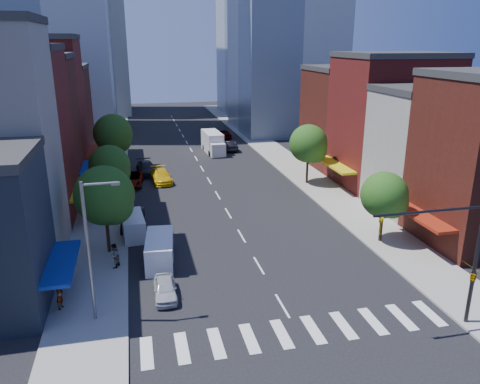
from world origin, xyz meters
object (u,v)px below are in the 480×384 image
Objects in this scene: cargo_van_far at (133,226)px; pedestrian_far at (114,256)px; parked_car_second at (133,219)px; cargo_van_near at (160,251)px; parked_car_front at (165,289)px; box_truck at (213,143)px; parked_car_rear at (147,168)px; taxi at (161,176)px; parked_car_third at (132,179)px; traffic_car_oncoming at (230,146)px; traffic_car_far at (224,134)px; pedestrian_near at (60,296)px.

pedestrian_far reaches higher than cargo_van_far.
parked_car_second is 0.93× the size of cargo_van_near.
box_truck is at bearing 76.64° from parked_car_front.
parked_car_front is 32.13m from parked_car_rear.
cargo_van_far is at bearing -167.62° from pedestrian_far.
parked_car_rear is at bearing 105.13° from taxi.
cargo_van_near is at bearing -76.45° from cargo_van_far.
taxi is at bearing 87.48° from parked_car_front.
parked_car_second is at bearing -84.85° from parked_car_third.
box_truck is at bearing 63.37° from cargo_van_far.
traffic_car_far is at bearing -97.52° from traffic_car_oncoming.
box_truck is 46.20m from pedestrian_near.
pedestrian_near is (-4.78, -11.39, 0.05)m from cargo_van_far.
parked_car_front is 5.22m from cargo_van_near.
traffic_car_far is 57.36m from pedestrian_near.
cargo_van_near is 2.75× the size of pedestrian_far.
cargo_van_far is 2.71× the size of pedestrian_near.
pedestrian_far is (-1.47, -22.17, 0.36)m from parked_car_third.
taxi is at bearing 57.21° from traffic_car_far.
pedestrian_far is (-17.01, -38.33, 0.33)m from traffic_car_oncoming.
parked_car_rear is at bearing 72.98° from parked_car_third.
pedestrian_far reaches higher than traffic_car_far.
cargo_van_far is at bearing 113.61° from cargo_van_near.
cargo_van_near reaches higher than parked_car_third.
traffic_car_far reaches higher than parked_car_front.
cargo_van_far is 6.36m from pedestrian_far.
parked_car_front is at bearing -97.98° from parked_car_rear.
cargo_van_far reaches higher than parked_car_third.
cargo_van_near reaches higher than parked_car_front.
taxi is 23.34m from pedestrian_far.
pedestrian_far is at bearing 125.25° from parked_car_front.
parked_car_rear is at bearing 90.73° from parked_car_front.
parked_car_rear is 1.15× the size of traffic_car_oncoming.
parked_car_second is 42.93m from traffic_car_far.
box_truck is (12.69, 29.14, 0.68)m from parked_car_second.
cargo_van_near is (-0.01, -26.92, 0.29)m from parked_car_rear.
box_truck is (9.11, 14.77, 0.71)m from taxi.
traffic_car_oncoming is (15.54, 16.16, 0.02)m from parked_car_third.
parked_car_front is 0.47× the size of box_truck.
taxi is (3.58, 14.37, -0.03)m from parked_car_second.
parked_car_second is 1.05× the size of traffic_car_oncoming.
cargo_van_far is at bearing -114.73° from box_truck.
parked_car_second is 0.92× the size of taxi.
pedestrian_far is at bearing -108.11° from cargo_van_far.
pedestrian_near is 0.91× the size of pedestrian_far.
parked_car_rear is at bearing 79.94° from cargo_van_far.
traffic_car_far is (16.47, 39.65, -0.03)m from parked_car_second.
parked_car_second is 0.62× the size of box_truck.
box_truck reaches higher than parked_car_front.
taxi is (1.60, 22.63, -0.30)m from cargo_van_near.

